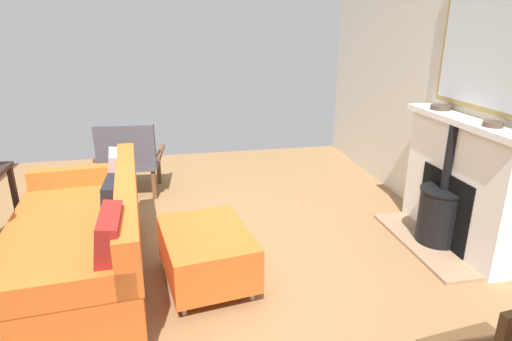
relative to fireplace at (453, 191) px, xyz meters
name	(u,v)px	position (x,y,z in m)	size (l,w,h in m)	color
ground_plane	(177,274)	(2.29, 0.05, -0.48)	(4.96, 6.26, 0.01)	olive
wall_left	(497,83)	(-0.19, 0.05, 0.89)	(0.12, 6.26, 2.74)	beige
fireplace	(453,191)	(0.00, 0.00, 0.00)	(0.51, 1.32, 1.10)	#9E7A5B
mirror_over_mantel	(489,43)	(-0.10, 0.00, 1.18)	(0.04, 1.11, 1.00)	tan
mantel_bowl_near	(440,107)	(-0.01, -0.35, 0.64)	(0.16, 0.16, 0.04)	#47382D
mantel_bowl_far	(493,124)	(-0.01, 0.29, 0.64)	(0.14, 0.14, 0.04)	#47382D
sofa	(82,241)	(2.93, 0.05, -0.13)	(1.08, 1.98, 0.84)	#B2B2B7
ottoman	(207,252)	(2.07, 0.21, -0.23)	(0.70, 0.87, 0.41)	#B2B2B7
armchair_accent	(129,155)	(2.74, -1.63, -0.02)	(0.72, 0.63, 0.83)	brown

